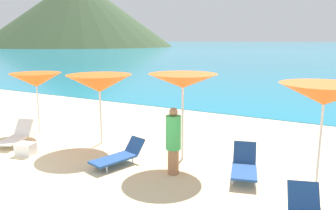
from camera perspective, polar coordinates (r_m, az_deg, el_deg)
name	(u,v)px	position (r m, az deg, el deg)	size (l,w,h in m)	color
ground_plane	(162,108)	(16.61, -1.02, -0.53)	(50.00, 100.00, 0.30)	beige
headland_hill	(78,12)	(159.93, -15.01, 15.00)	(84.21, 84.21, 30.11)	#384C2D
umbrella_4	(36,80)	(12.40, -21.56, 3.98)	(1.89, 1.89, 2.07)	silver
umbrella_5	(99,84)	(10.41, -11.61, 3.60)	(2.14, 2.14, 2.15)	silver
umbrella_6	(183,81)	(8.72, 2.55, 4.08)	(1.83, 1.83, 2.33)	silver
umbrella_7	(324,95)	(7.47, 25.08, 1.61)	(1.91, 1.91, 2.33)	silver
lounge_chair_0	(119,155)	(8.87, -8.28, -8.48)	(0.89, 1.57, 0.60)	#1E478C
lounge_chair_6	(16,136)	(11.47, -24.46, -4.78)	(1.03, 1.53, 0.65)	white
lounge_chair_9	(244,165)	(8.19, 12.87, -9.94)	(0.89, 1.41, 0.72)	#1E478C
beachgoer_2	(173,140)	(8.00, 0.91, -5.95)	(0.36, 0.36, 1.64)	#A3704C
cooler_box	(26,149)	(10.33, -23.05, -6.88)	(0.50, 0.36, 0.34)	white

